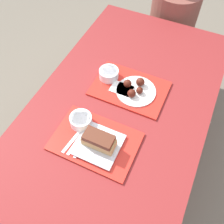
# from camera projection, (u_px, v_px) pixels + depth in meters

# --- Properties ---
(ground_plane) EXTENTS (12.00, 12.00, 0.00)m
(ground_plane) POSITION_uv_depth(u_px,v_px,m) (113.00, 171.00, 1.97)
(ground_plane) COLOR #706656
(picnic_table) EXTENTS (0.95, 1.88, 0.76)m
(picnic_table) POSITION_uv_depth(u_px,v_px,m) (114.00, 125.00, 1.41)
(picnic_table) COLOR maroon
(picnic_table) RESTS_ON ground_plane
(picnic_bench_far) EXTENTS (0.90, 0.28, 0.42)m
(picnic_bench_far) POSITION_uv_depth(u_px,v_px,m) (167.00, 45.00, 2.27)
(picnic_bench_far) COLOR maroon
(picnic_bench_far) RESTS_ON ground_plane
(tray_near) EXTENTS (0.42, 0.29, 0.01)m
(tray_near) POSITION_uv_depth(u_px,v_px,m) (95.00, 141.00, 1.25)
(tray_near) COLOR red
(tray_near) RESTS_ON picnic_table
(tray_far) EXTENTS (0.42, 0.29, 0.01)m
(tray_far) POSITION_uv_depth(u_px,v_px,m) (129.00, 88.00, 1.45)
(tray_far) COLOR red
(tray_far) RESTS_ON picnic_table
(bowl_coleslaw_near) EXTENTS (0.11, 0.11, 0.06)m
(bowl_coleslaw_near) POSITION_uv_depth(u_px,v_px,m) (81.00, 120.00, 1.28)
(bowl_coleslaw_near) COLOR silver
(bowl_coleslaw_near) RESTS_ON tray_near
(brisket_sandwich_plate) EXTENTS (0.20, 0.20, 0.09)m
(brisket_sandwich_plate) POSITION_uv_depth(u_px,v_px,m) (99.00, 142.00, 1.20)
(brisket_sandwich_plate) COLOR white
(brisket_sandwich_plate) RESTS_ON tray_near
(plastic_fork_near) EXTENTS (0.03, 0.17, 0.00)m
(plastic_fork_near) POSITION_uv_depth(u_px,v_px,m) (77.00, 141.00, 1.24)
(plastic_fork_near) COLOR white
(plastic_fork_near) RESTS_ON tray_near
(plastic_knife_near) EXTENTS (0.04, 0.17, 0.00)m
(plastic_knife_near) POSITION_uv_depth(u_px,v_px,m) (81.00, 143.00, 1.23)
(plastic_knife_near) COLOR white
(plastic_knife_near) RESTS_ON tray_near
(plastic_spoon_near) EXTENTS (0.04, 0.17, 0.00)m
(plastic_spoon_near) POSITION_uv_depth(u_px,v_px,m) (73.00, 140.00, 1.25)
(plastic_spoon_near) COLOR white
(plastic_spoon_near) RESTS_ON tray_near
(bowl_coleslaw_far) EXTENTS (0.11, 0.11, 0.06)m
(bowl_coleslaw_far) POSITION_uv_depth(u_px,v_px,m) (109.00, 73.00, 1.46)
(bowl_coleslaw_far) COLOR silver
(bowl_coleslaw_far) RESTS_ON tray_far
(wings_plate_far) EXTENTS (0.23, 0.23, 0.06)m
(wings_plate_far) POSITION_uv_depth(u_px,v_px,m) (135.00, 89.00, 1.41)
(wings_plate_far) COLOR white
(wings_plate_far) RESTS_ON tray_far
(napkin_far) EXTENTS (0.12, 0.09, 0.01)m
(napkin_far) POSITION_uv_depth(u_px,v_px,m) (122.00, 89.00, 1.43)
(napkin_far) COLOR white
(napkin_far) RESTS_ON tray_far
(person_seated_across) EXTENTS (0.38, 0.38, 0.64)m
(person_seated_across) POSITION_uv_depth(u_px,v_px,m) (173.00, 14.00, 2.01)
(person_seated_across) COLOR brown
(person_seated_across) RESTS_ON picnic_bench_far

